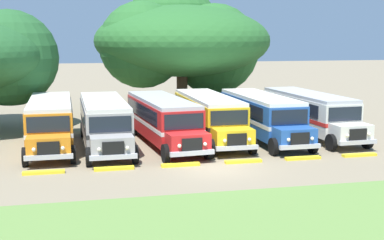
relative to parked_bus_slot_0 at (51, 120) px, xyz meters
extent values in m
plane|color=#84755B|center=(8.37, -7.50, -1.58)|extent=(220.00, 220.00, 0.00)
cube|color=olive|center=(8.37, -17.00, -1.58)|extent=(80.00, 11.28, 0.01)
cube|color=orange|center=(-0.01, 0.31, -0.03)|extent=(2.67, 9.24, 2.10)
cube|color=white|center=(-0.01, 0.31, -0.20)|extent=(2.70, 9.26, 0.24)
cube|color=black|center=(1.26, 0.63, 0.47)|extent=(0.19, 8.00, 0.80)
cube|color=black|center=(-1.28, 0.58, 0.47)|extent=(0.19, 8.00, 0.80)
cube|color=beige|center=(-0.01, 0.31, 1.13)|extent=(2.59, 9.14, 0.22)
cube|color=orange|center=(0.09, -4.99, -0.56)|extent=(2.23, 1.44, 1.05)
cube|color=black|center=(0.10, -5.73, -0.53)|extent=(1.10, 0.12, 0.70)
cube|color=#B7B7BC|center=(0.11, -5.77, -0.96)|extent=(2.40, 0.24, 0.24)
cube|color=black|center=(0.08, -4.32, 0.47)|extent=(2.20, 0.10, 0.84)
cube|color=white|center=(-0.09, 4.93, -0.14)|extent=(0.90, 0.08, 1.30)
sphere|color=#EAE5C6|center=(0.81, -5.77, -0.53)|extent=(0.20, 0.20, 0.20)
sphere|color=#EAE5C6|center=(-0.59, -5.79, -0.53)|extent=(0.20, 0.20, 0.20)
cylinder|color=black|center=(1.29, -4.87, -1.08)|extent=(0.30, 1.00, 1.00)
cylinder|color=black|center=(-1.11, -4.91, -1.08)|extent=(0.30, 1.00, 1.00)
cylinder|color=black|center=(1.14, 3.33, -1.08)|extent=(0.30, 1.00, 1.00)
cylinder|color=black|center=(-1.26, 3.28, -1.08)|extent=(0.30, 1.00, 1.00)
cube|color=#9E9993|center=(3.17, -0.39, -0.03)|extent=(2.65, 9.24, 2.10)
cube|color=#282828|center=(3.17, -0.39, -0.20)|extent=(2.68, 9.26, 0.24)
cube|color=black|center=(4.44, -0.07, 0.47)|extent=(0.17, 8.00, 0.80)
cube|color=black|center=(1.90, -0.11, 0.47)|extent=(0.17, 8.00, 0.80)
cube|color=beige|center=(3.17, -0.39, 1.13)|extent=(2.57, 9.14, 0.22)
cube|color=#9E9993|center=(3.26, -5.69, -0.56)|extent=(2.22, 1.44, 1.05)
cube|color=black|center=(3.28, -6.43, -0.53)|extent=(1.10, 0.12, 0.70)
cube|color=#B7B7BC|center=(3.28, -6.47, -0.96)|extent=(2.40, 0.24, 0.24)
cube|color=black|center=(3.25, -5.02, 0.47)|extent=(2.20, 0.10, 0.84)
cube|color=#282828|center=(3.10, 4.23, -0.14)|extent=(0.90, 0.08, 1.30)
sphere|color=#EAE5C6|center=(3.98, -6.47, -0.53)|extent=(0.20, 0.20, 0.20)
sphere|color=#EAE5C6|center=(2.58, -6.49, -0.53)|extent=(0.20, 0.20, 0.20)
cylinder|color=black|center=(4.46, -5.57, -1.08)|extent=(0.30, 1.00, 1.00)
cylinder|color=black|center=(2.06, -5.61, -1.08)|extent=(0.30, 1.00, 1.00)
cylinder|color=black|center=(4.32, 2.63, -1.08)|extent=(0.30, 1.00, 1.00)
cylinder|color=black|center=(1.92, 2.59, -1.08)|extent=(0.30, 1.00, 1.00)
cube|color=red|center=(6.76, -0.41, -0.03)|extent=(3.35, 9.39, 2.10)
cube|color=white|center=(6.76, -0.41, -0.20)|extent=(3.39, 9.42, 0.24)
cube|color=black|center=(8.00, 0.01, 0.47)|extent=(0.79, 7.97, 0.80)
cube|color=black|center=(5.47, -0.23, 0.47)|extent=(0.79, 7.97, 0.80)
cube|color=#B2B2B7|center=(6.76, -0.41, 1.13)|extent=(3.27, 9.29, 0.22)
cube|color=red|center=(7.26, -5.69, -0.56)|extent=(2.32, 1.60, 1.05)
cube|color=black|center=(7.33, -6.42, -0.53)|extent=(1.10, 0.20, 0.70)
cube|color=#B7B7BC|center=(7.33, -6.46, -0.96)|extent=(2.41, 0.42, 0.24)
cube|color=black|center=(7.20, -5.02, 0.47)|extent=(2.20, 0.27, 0.84)
cube|color=white|center=(6.33, 4.19, -0.14)|extent=(0.90, 0.14, 1.30)
sphere|color=#EAE5C6|center=(8.03, -6.41, -0.53)|extent=(0.20, 0.20, 0.20)
sphere|color=#EAE5C6|center=(6.64, -6.54, -0.53)|extent=(0.20, 0.20, 0.20)
cylinder|color=black|center=(8.45, -5.47, -1.08)|extent=(0.37, 1.02, 1.00)
cylinder|color=black|center=(6.06, -5.70, -1.08)|extent=(0.37, 1.02, 1.00)
cylinder|color=black|center=(7.68, 2.69, -1.08)|extent=(0.37, 1.02, 1.00)
cylinder|color=black|center=(5.29, 2.46, -1.08)|extent=(0.37, 1.02, 1.00)
cube|color=yellow|center=(9.93, 0.34, -0.03)|extent=(2.60, 9.23, 2.10)
cube|color=black|center=(9.93, 0.34, -0.20)|extent=(2.63, 9.25, 0.24)
cube|color=black|center=(11.19, 0.66, 0.47)|extent=(0.13, 8.00, 0.80)
cube|color=black|center=(8.65, 0.63, 0.47)|extent=(0.13, 8.00, 0.80)
cube|color=silver|center=(9.93, 0.34, 1.13)|extent=(2.52, 9.13, 0.22)
cube|color=yellow|center=(9.98, -4.95, -0.56)|extent=(2.22, 1.42, 1.05)
cube|color=black|center=(9.99, -5.69, -0.53)|extent=(1.10, 0.11, 0.70)
cube|color=#B7B7BC|center=(9.99, -5.73, -0.96)|extent=(2.40, 0.23, 0.24)
cube|color=black|center=(9.98, -4.28, 0.47)|extent=(2.20, 0.08, 0.84)
cube|color=black|center=(9.87, 4.96, -0.14)|extent=(0.90, 0.07, 1.30)
sphere|color=#EAE5C6|center=(10.69, -5.74, -0.53)|extent=(0.20, 0.20, 0.20)
sphere|color=#EAE5C6|center=(9.29, -5.75, -0.53)|extent=(0.20, 0.20, 0.20)
cylinder|color=black|center=(11.18, -4.84, -1.08)|extent=(0.29, 1.00, 1.00)
cylinder|color=black|center=(8.78, -4.87, -1.08)|extent=(0.29, 1.00, 1.00)
cylinder|color=black|center=(11.09, 3.36, -1.08)|extent=(0.29, 1.00, 1.00)
cylinder|color=black|center=(8.69, 3.33, -1.08)|extent=(0.29, 1.00, 1.00)
cube|color=#23519E|center=(13.32, -0.16, -0.03)|extent=(2.70, 9.25, 2.10)
cube|color=silver|center=(13.32, -0.16, -0.20)|extent=(2.73, 9.27, 0.24)
cube|color=black|center=(14.59, 0.17, 0.47)|extent=(0.22, 8.00, 0.80)
cube|color=black|center=(12.05, 0.12, 0.47)|extent=(0.22, 8.00, 0.80)
cube|color=silver|center=(13.32, -0.16, 1.13)|extent=(2.62, 9.15, 0.22)
cube|color=#23519E|center=(13.44, -5.45, -0.56)|extent=(2.23, 1.45, 1.05)
cube|color=black|center=(13.46, -6.19, -0.53)|extent=(1.10, 0.12, 0.70)
cube|color=#B7B7BC|center=(13.46, -6.23, -0.96)|extent=(2.40, 0.25, 0.24)
cube|color=black|center=(13.43, -4.78, 0.47)|extent=(2.20, 0.11, 0.84)
cube|color=silver|center=(13.22, 4.46, -0.14)|extent=(0.90, 0.08, 1.30)
sphere|color=#EAE5C6|center=(14.16, -6.23, -0.53)|extent=(0.20, 0.20, 0.20)
sphere|color=#EAE5C6|center=(12.76, -6.26, -0.53)|extent=(0.20, 0.20, 0.20)
cylinder|color=black|center=(14.64, -5.33, -1.08)|extent=(0.30, 1.01, 1.00)
cylinder|color=black|center=(12.24, -5.38, -1.08)|extent=(0.30, 1.01, 1.00)
cylinder|color=black|center=(14.46, 2.87, -1.08)|extent=(0.30, 1.01, 1.00)
cylinder|color=black|center=(12.06, 2.82, -1.08)|extent=(0.30, 1.01, 1.00)
cube|color=silver|center=(16.89, 0.22, -0.03)|extent=(2.96, 9.31, 2.10)
cube|color=red|center=(16.89, 0.22, -0.20)|extent=(2.99, 9.34, 0.24)
cube|color=black|center=(18.14, 0.59, 0.47)|extent=(0.44, 7.99, 0.80)
cube|color=black|center=(15.60, 0.46, 0.47)|extent=(0.44, 7.99, 0.80)
cube|color=#B2B2B7|center=(16.89, 0.22, 1.13)|extent=(2.88, 9.21, 0.22)
cube|color=silver|center=(17.15, -5.07, -0.56)|extent=(2.27, 1.51, 1.05)
cube|color=black|center=(17.19, -5.81, -0.53)|extent=(1.10, 0.16, 0.70)
cube|color=#B7B7BC|center=(17.19, -5.85, -0.96)|extent=(2.41, 0.32, 0.24)
cube|color=black|center=(17.12, -4.40, 0.47)|extent=(2.20, 0.17, 0.84)
cube|color=red|center=(16.65, 4.84, -0.14)|extent=(0.90, 0.11, 1.30)
sphere|color=#EAE5C6|center=(17.89, -5.82, -0.53)|extent=(0.20, 0.20, 0.20)
sphere|color=#EAE5C6|center=(16.49, -5.89, -0.53)|extent=(0.20, 0.20, 0.20)
cylinder|color=black|center=(18.35, -4.91, -1.08)|extent=(0.33, 1.01, 1.00)
cylinder|color=black|center=(15.95, -5.03, -1.08)|extent=(0.33, 1.01, 1.00)
cylinder|color=black|center=(17.93, 3.28, -1.08)|extent=(0.33, 1.01, 1.00)
cylinder|color=black|center=(15.54, 3.16, -1.08)|extent=(0.33, 1.01, 1.00)
cube|color=yellow|center=(-0.11, -6.63, -1.51)|extent=(2.00, 0.36, 0.15)
cube|color=yellow|center=(3.28, -6.63, -1.51)|extent=(2.00, 0.36, 0.15)
cube|color=yellow|center=(6.67, -6.63, -1.51)|extent=(2.00, 0.36, 0.15)
cube|color=yellow|center=(10.06, -6.63, -1.51)|extent=(2.00, 0.36, 0.15)
cube|color=yellow|center=(13.45, -6.63, -1.51)|extent=(2.00, 0.36, 0.15)
cube|color=yellow|center=(16.85, -6.63, -1.51)|extent=(2.00, 0.36, 0.15)
cylinder|color=brown|center=(10.50, 11.44, 0.42)|extent=(0.93, 0.93, 3.99)
ellipsoid|color=#286028|center=(10.50, 11.44, 4.66)|extent=(14.75, 15.54, 5.99)
sphere|color=#286028|center=(13.69, 12.79, 3.94)|extent=(8.00, 8.00, 8.00)
sphere|color=#286028|center=(6.99, 10.36, 4.36)|extent=(7.07, 7.07, 7.07)
sphere|color=#286028|center=(10.50, 16.33, 5.68)|extent=(8.85, 8.85, 8.85)
sphere|color=#235628|center=(-2.94, 6.89, 3.52)|extent=(6.86, 6.86, 6.86)
camera|label=1|loc=(1.50, -32.12, 5.00)|focal=48.62mm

